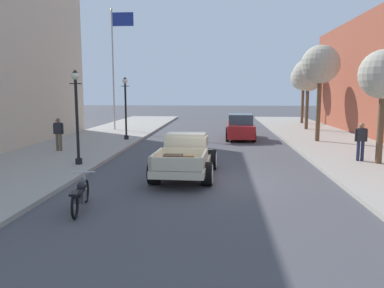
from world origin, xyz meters
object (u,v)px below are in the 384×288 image
object	(u,v)px
hotrod_truck_cream	(186,155)
street_tree_farthest	(304,78)
car_background_red	(240,127)
street_tree_nearest	(384,75)
pedestrian_sidewalk_right	(361,139)
flagpole	(116,56)
motorcycle_parked	(80,194)
street_lamp_near	(77,110)
street_tree_third	(308,76)
street_tree_second	(320,65)
street_lamp_far	(126,103)
pedestrian_sidewalk_left	(59,132)

from	to	relation	value
hotrod_truck_cream	street_tree_farthest	distance (m)	24.54
car_background_red	street_tree_nearest	world-z (taller)	street_tree_nearest
pedestrian_sidewalk_right	flagpole	size ratio (longest dim) A/B	0.18
hotrod_truck_cream	motorcycle_parked	bearing A→B (deg)	-117.83
street_lamp_near	flagpole	bearing A→B (deg)	98.88
pedestrian_sidewalk_right	street_tree_third	distance (m)	14.41
hotrod_truck_cream	street_tree_nearest	bearing A→B (deg)	14.99
hotrod_truck_cream	street_tree_nearest	distance (m)	8.69
car_background_red	street_lamp_near	bearing A→B (deg)	-125.31
street_tree_second	street_lamp_near	bearing A→B (deg)	-144.64
street_lamp_far	flagpole	distance (m)	7.21
street_tree_second	street_tree_farthest	size ratio (longest dim) A/B	1.05
motorcycle_parked	hotrod_truck_cream	bearing A→B (deg)	62.17
motorcycle_parked	street_tree_third	world-z (taller)	street_tree_third
pedestrian_sidewalk_right	street_tree_second	size ratio (longest dim) A/B	0.29
street_tree_second	street_tree_farthest	xyz separation A→B (m)	(1.83, 13.30, -0.31)
flagpole	street_tree_third	size ratio (longest dim) A/B	1.68
pedestrian_sidewalk_left	pedestrian_sidewalk_right	distance (m)	14.27
street_tree_nearest	pedestrian_sidewalk_left	bearing A→B (deg)	171.10
car_background_red	street_tree_third	distance (m)	8.64
street_tree_third	street_tree_farthest	world-z (taller)	street_tree_third
motorcycle_parked	flagpole	world-z (taller)	flagpole
street_lamp_near	street_tree_farthest	world-z (taller)	street_tree_farthest
car_background_red	street_tree_nearest	distance (m)	10.81
pedestrian_sidewalk_left	street_tree_third	xyz separation A→B (m)	(14.91, 12.24, 3.25)
car_background_red	hotrod_truck_cream	bearing A→B (deg)	-103.09
street_tree_farthest	car_background_red	bearing A→B (deg)	-118.92
hotrod_truck_cream	pedestrian_sidewalk_left	xyz separation A→B (m)	(-6.85, 4.42, 0.33)
street_tree_second	street_tree_farthest	distance (m)	13.43
street_tree_farthest	street_lamp_near	bearing A→B (deg)	-122.01
street_lamp_near	street_tree_nearest	size ratio (longest dim) A/B	0.82
street_tree_nearest	street_tree_second	xyz separation A→B (m)	(-0.76, 7.16, 0.87)
motorcycle_parked	street_tree_nearest	world-z (taller)	street_tree_nearest
street_tree_nearest	flagpole	bearing A→B (deg)	138.27
hotrod_truck_cream	car_background_red	distance (m)	11.33
street_tree_nearest	car_background_red	bearing A→B (deg)	120.77
street_tree_third	street_lamp_far	bearing A→B (deg)	-149.43
street_tree_second	street_lamp_far	bearing A→B (deg)	-179.64
street_tree_farthest	hotrod_truck_cream	bearing A→B (deg)	-111.61
flagpole	street_tree_second	distance (m)	15.12
street_lamp_far	street_lamp_near	bearing A→B (deg)	-89.76
street_lamp_near	street_tree_farthest	distance (m)	25.52
flagpole	street_tree_second	world-z (taller)	flagpole
hotrod_truck_cream	motorcycle_parked	distance (m)	5.16
street_tree_nearest	street_tree_third	xyz separation A→B (m)	(0.18, 14.55, 0.56)
motorcycle_parked	street_tree_nearest	bearing A→B (deg)	32.96
pedestrian_sidewalk_left	street_tree_farthest	distance (m)	24.28
street_tree_third	street_lamp_near	bearing A→B (deg)	-128.82
street_tree_farthest	street_lamp_far	bearing A→B (deg)	-135.31
pedestrian_sidewalk_right	street_tree_third	xyz separation A→B (m)	(0.75, 14.02, 3.25)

